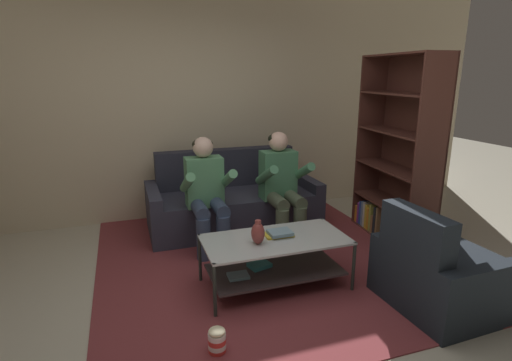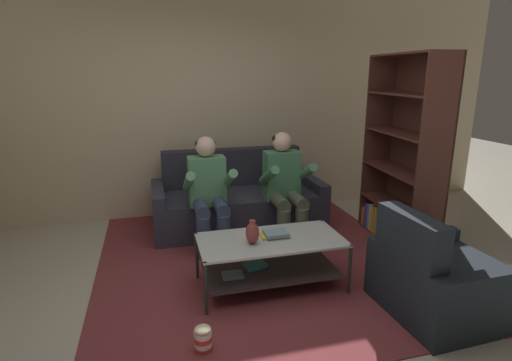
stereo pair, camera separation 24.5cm
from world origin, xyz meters
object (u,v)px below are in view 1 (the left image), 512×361
(bookshelf, at_px, (396,166))
(couch, at_px, (233,202))
(vase, at_px, (258,233))
(person_seated_left, at_px, (207,190))
(popcorn_tub, at_px, (217,341))
(person_seated_right, at_px, (282,182))
(book_stack, at_px, (279,233))
(armchair, at_px, (442,274))
(coffee_table, at_px, (274,255))

(bookshelf, bearing_deg, couch, 151.93)
(couch, height_order, vase, couch)
(person_seated_left, xyz_separation_m, popcorn_tub, (-0.30, -1.64, -0.55))
(couch, xyz_separation_m, person_seated_right, (0.41, -0.52, 0.35))
(couch, relative_size, bookshelf, 0.99)
(person_seated_left, distance_m, vase, 1.04)
(couch, xyz_separation_m, popcorn_tub, (-0.71, -2.17, -0.20))
(book_stack, relative_size, armchair, 0.28)
(vase, height_order, popcorn_tub, vase)
(popcorn_tub, bearing_deg, armchair, -0.43)
(coffee_table, xyz_separation_m, popcorn_tub, (-0.66, -0.68, -0.20))
(person_seated_right, bearing_deg, book_stack, -113.24)
(person_seated_left, distance_m, coffee_table, 1.09)
(couch, bearing_deg, person_seated_right, -51.62)
(bookshelf, relative_size, armchair, 2.28)
(book_stack, bearing_deg, bookshelf, 20.29)
(vase, relative_size, book_stack, 0.82)
(couch, height_order, coffee_table, couch)
(couch, distance_m, person_seated_left, 0.75)
(person_seated_right, relative_size, bookshelf, 0.59)
(book_stack, distance_m, bookshelf, 1.74)
(book_stack, bearing_deg, person_seated_left, 114.86)
(vase, bearing_deg, person_seated_right, 58.54)
(bookshelf, bearing_deg, coffee_table, -159.24)
(coffee_table, distance_m, popcorn_tub, 0.97)
(person_seated_left, relative_size, popcorn_tub, 6.46)
(popcorn_tub, bearing_deg, book_stack, 44.71)
(bookshelf, xyz_separation_m, armchair, (-0.53, -1.32, -0.55))
(person_seated_right, distance_m, coffee_table, 1.13)
(couch, relative_size, coffee_table, 1.62)
(person_seated_left, relative_size, coffee_table, 0.96)
(couch, distance_m, bookshelf, 1.90)
(couch, distance_m, person_seated_right, 0.75)
(popcorn_tub, bearing_deg, person_seated_left, 79.81)
(book_stack, bearing_deg, armchair, -34.33)
(couch, bearing_deg, vase, -97.78)
(book_stack, height_order, bookshelf, bookshelf)
(bookshelf, bearing_deg, book_stack, -159.71)
(vase, xyz_separation_m, armchair, (1.30, -0.64, -0.27))
(person_seated_right, height_order, bookshelf, bookshelf)
(coffee_table, xyz_separation_m, bookshelf, (1.66, 0.63, 0.52))
(person_seated_right, bearing_deg, armchair, -67.95)
(vase, relative_size, bookshelf, 0.10)
(book_stack, distance_m, popcorn_tub, 1.09)
(coffee_table, relative_size, book_stack, 4.93)
(coffee_table, relative_size, armchair, 1.40)
(vase, bearing_deg, book_stack, 22.36)
(coffee_table, relative_size, bookshelf, 0.61)
(person_seated_right, height_order, vase, person_seated_right)
(person_seated_left, bearing_deg, couch, 51.70)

